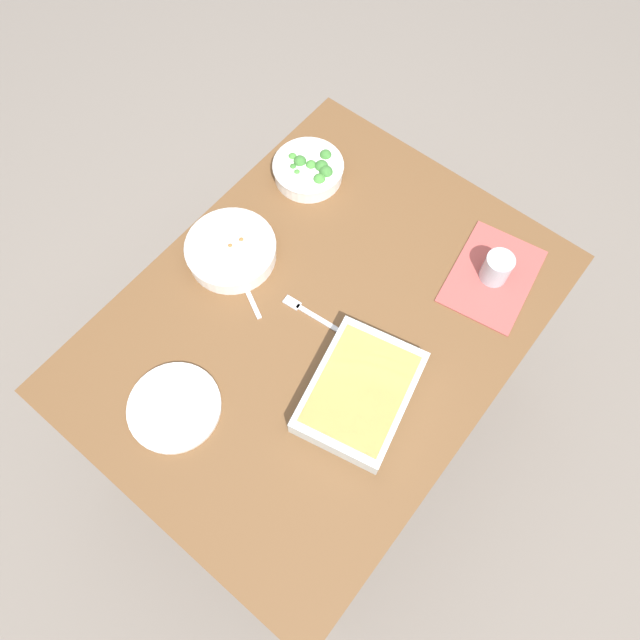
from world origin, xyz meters
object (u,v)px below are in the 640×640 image
broccoli_bowl (309,169)px  side_plate (174,407)px  spoon_by_stew (243,282)px  stew_bowl (230,251)px  drink_cup (496,269)px  fork_on_table (309,313)px  baking_dish (360,392)px

broccoli_bowl → side_plate: bearing=-165.7°
broccoli_bowl → side_plate: broccoli_bowl is taller
broccoli_bowl → spoon_by_stew: broccoli_bowl is taller
stew_bowl → side_plate: 0.43m
drink_cup → spoon_by_stew: drink_cup is taller
drink_cup → fork_on_table: bearing=141.5°
stew_bowl → side_plate: (-0.39, -0.17, -0.03)m
drink_cup → fork_on_table: drink_cup is taller
spoon_by_stew → fork_on_table: size_ratio=0.93×
stew_bowl → spoon_by_stew: size_ratio=1.44×
side_plate → fork_on_table: bearing=-13.1°
side_plate → spoon_by_stew: side_plate is taller
broccoli_bowl → baking_dish: size_ratio=0.59×
baking_dish → broccoli_bowl: bearing=49.6°
drink_cup → spoon_by_stew: bearing=130.5°
spoon_by_stew → baking_dish: bearing=-97.6°
broccoli_bowl → baking_dish: broccoli_bowl is taller
stew_bowl → spoon_by_stew: 0.09m
stew_bowl → fork_on_table: bearing=-90.0°
baking_dish → fork_on_table: (0.09, 0.23, -0.03)m
side_plate → spoon_by_stew: size_ratio=1.34×
baking_dish → spoon_by_stew: size_ratio=2.07×
side_plate → stew_bowl: bearing=24.1°
spoon_by_stew → side_plate: bearing=-164.3°
side_plate → baking_dish: bearing=-47.5°
side_plate → fork_on_table: 0.40m
stew_bowl → fork_on_table: (0.00, -0.26, -0.03)m
drink_cup → side_plate: (-0.77, 0.39, -0.03)m
stew_bowl → baking_dish: bearing=-100.8°
baking_dish → drink_cup: drink_cup is taller
stew_bowl → drink_cup: (0.38, -0.57, 0.01)m
side_plate → fork_on_table: size_ratio=1.24×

